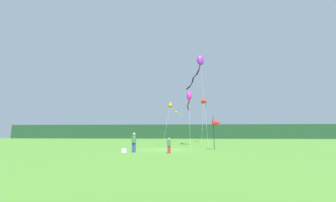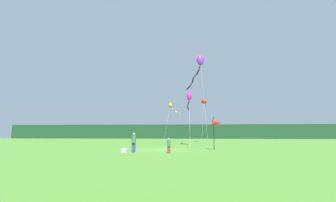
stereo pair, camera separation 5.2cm
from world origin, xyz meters
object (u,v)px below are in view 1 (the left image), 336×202
(cooler_box, at_px, (124,150))
(kite_red, at_px, (204,100))
(person_child, at_px, (169,145))
(kite_magenta, at_px, (189,98))
(kite_orange, at_px, (172,106))
(kite_purple, at_px, (199,65))
(banner_flag_pole, at_px, (217,123))
(person_adult, at_px, (134,141))

(cooler_box, bearing_deg, kite_red, 66.26)
(person_child, bearing_deg, kite_magenta, 79.72)
(person_child, height_order, kite_orange, kite_orange)
(kite_red, bearing_deg, kite_purple, -98.33)
(kite_magenta, bearing_deg, banner_flag_pole, -70.96)
(person_child, height_order, cooler_box, person_child)
(person_child, distance_m, kite_red, 23.35)
(kite_magenta, bearing_deg, kite_orange, 111.90)
(banner_flag_pole, relative_size, kite_red, 0.39)
(kite_magenta, height_order, kite_purple, kite_purple)
(person_adult, distance_m, kite_red, 23.62)
(kite_orange, xyz_separation_m, kite_purple, (4.20, -9.79, 4.23))
(person_child, bearing_deg, cooler_box, 172.70)
(cooler_box, distance_m, kite_magenta, 14.30)
(person_child, xyz_separation_m, kite_orange, (-0.79, 18.83, 5.81))
(kite_orange, distance_m, kite_purple, 11.46)
(kite_purple, bearing_deg, kite_red, 81.67)
(person_child, xyz_separation_m, banner_flag_pole, (4.74, 3.99, 2.04))
(kite_magenta, bearing_deg, person_adult, -115.92)
(banner_flag_pole, bearing_deg, kite_red, 88.37)
(kite_orange, bearing_deg, person_child, -87.60)
(person_adult, relative_size, kite_magenta, 0.20)
(person_adult, relative_size, person_child, 1.34)
(person_adult, distance_m, person_child, 3.30)
(person_adult, height_order, banner_flag_pole, banner_flag_pole)
(person_adult, distance_m, cooler_box, 1.14)
(banner_flag_pole, bearing_deg, kite_magenta, 109.04)
(person_adult, distance_m, kite_magenta, 13.50)
(kite_purple, bearing_deg, cooler_box, -131.04)
(kite_orange, bearing_deg, cooler_box, -100.00)
(person_child, distance_m, kite_orange, 19.73)
(kite_red, bearing_deg, cooler_box, -113.74)
(person_adult, bearing_deg, kite_magenta, 64.08)
(person_child, height_order, kite_purple, kite_purple)
(banner_flag_pole, bearing_deg, kite_purple, 104.79)
(cooler_box, xyz_separation_m, kite_red, (9.26, 21.07, 7.76))
(person_adult, height_order, cooler_box, person_adult)
(person_adult, relative_size, kite_purple, 0.15)
(kite_red, relative_size, kite_orange, 1.19)
(kite_red, bearing_deg, person_child, -103.65)
(kite_magenta, xyz_separation_m, kite_purple, (1.30, -2.57, 4.00))
(kite_red, bearing_deg, banner_flag_pole, -91.63)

